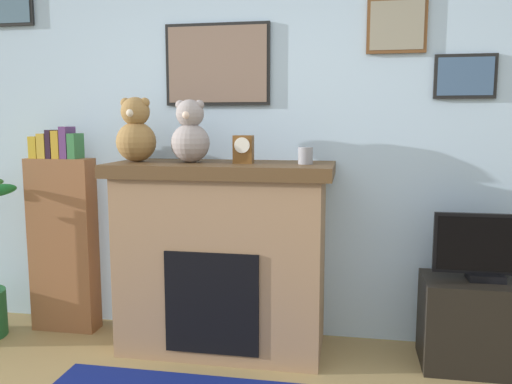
% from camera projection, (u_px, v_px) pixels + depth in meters
% --- Properties ---
extents(back_wall, '(5.20, 0.15, 2.60)m').
position_uv_depth(back_wall, '(258.00, 142.00, 3.52)').
color(back_wall, '#B1CEEB').
rests_on(back_wall, ground_plane).
extents(fireplace, '(1.38, 0.63, 1.19)m').
position_uv_depth(fireplace, '(223.00, 256.00, 3.31)').
color(fireplace, '#9B7654').
rests_on(fireplace, ground_plane).
extents(bookshelf, '(0.45, 0.16, 1.41)m').
position_uv_depth(bookshelf, '(63.00, 237.00, 3.59)').
color(bookshelf, brown).
rests_on(bookshelf, ground_plane).
extents(tv_stand, '(0.69, 0.40, 0.53)m').
position_uv_depth(tv_stand, '(482.00, 324.00, 3.06)').
color(tv_stand, black).
rests_on(tv_stand, ground_plane).
extents(television, '(0.60, 0.14, 0.39)m').
position_uv_depth(television, '(487.00, 248.00, 3.00)').
color(television, black).
rests_on(television, tv_stand).
extents(candle_jar, '(0.09, 0.09, 0.10)m').
position_uv_depth(candle_jar, '(305.00, 156.00, 3.11)').
color(candle_jar, gray).
rests_on(candle_jar, fireplace).
extents(mantel_clock, '(0.12, 0.09, 0.17)m').
position_uv_depth(mantel_clock, '(243.00, 149.00, 3.17)').
color(mantel_clock, brown).
rests_on(mantel_clock, fireplace).
extents(teddy_bear_brown, '(0.25, 0.25, 0.41)m').
position_uv_depth(teddy_bear_brown, '(136.00, 133.00, 3.28)').
color(teddy_bear_brown, olive).
rests_on(teddy_bear_brown, fireplace).
extents(teddy_bear_cream, '(0.24, 0.24, 0.39)m').
position_uv_depth(teddy_bear_cream, '(190.00, 134.00, 3.22)').
color(teddy_bear_cream, '#9C908F').
rests_on(teddy_bear_cream, fireplace).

